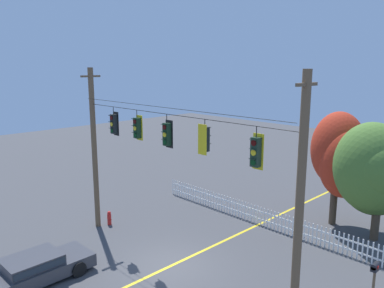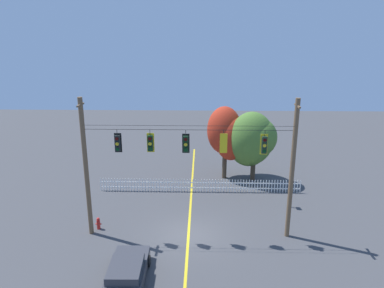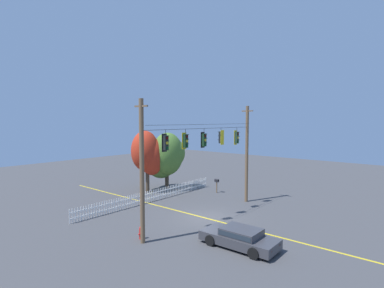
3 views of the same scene
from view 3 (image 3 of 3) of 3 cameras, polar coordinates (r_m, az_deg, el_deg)
ground at (r=23.87m, az=2.43°, el=-13.61°), size 80.00×80.00×0.00m
lane_centerline_stripe at (r=23.87m, az=2.43°, el=-13.60°), size 0.16×36.00×0.01m
signal_support_span at (r=22.89m, az=2.47°, el=-3.03°), size 12.59×1.10×8.67m
traffic_signal_northbound_primary at (r=19.64m, az=-4.95°, el=0.23°), size 0.43×0.38×1.43m
traffic_signal_southbound_primary at (r=21.03m, az=-1.24°, el=0.58°), size 0.43×0.38×1.40m
traffic_signal_eastbound_side at (r=22.64m, az=2.24°, el=0.78°), size 0.43×0.38×1.44m
traffic_signal_westbound_side at (r=24.38m, az=5.44°, el=1.25°), size 0.43×0.38×1.34m
traffic_signal_northbound_secondary at (r=26.38m, az=8.34°, el=1.21°), size 0.43×0.38×1.49m
white_picket_fence at (r=28.51m, az=-7.40°, el=-9.52°), size 16.02×0.06×1.06m
autumn_maple_near_fence at (r=31.70m, az=-8.20°, el=-1.76°), size 3.39×3.00×6.34m
autumn_maple_mid at (r=32.75m, az=-4.87°, el=-2.22°), size 3.98×4.04×6.10m
parked_car at (r=18.81m, az=8.89°, el=-16.77°), size 2.09×4.60×1.15m
fire_hydrant at (r=20.08m, az=-9.52°, el=-16.03°), size 0.38×0.22×0.80m
roadside_mailbox at (r=31.51m, az=4.64°, el=-6.97°), size 0.25×0.44×1.43m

